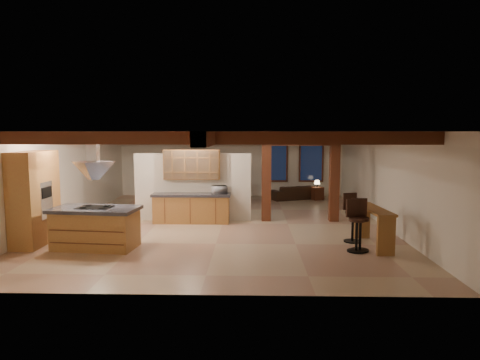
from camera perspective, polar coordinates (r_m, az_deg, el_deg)
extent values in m
plane|color=tan|center=(13.66, -2.34, -5.81)|extent=(12.00, 12.00, 0.00)
plane|color=silver|center=(19.39, -1.16, 2.15)|extent=(10.00, 0.00, 10.00)
plane|color=silver|center=(7.51, -5.50, -4.66)|extent=(10.00, 0.00, 10.00)
plane|color=silver|center=(14.64, -22.29, 0.29)|extent=(0.00, 12.00, 12.00)
plane|color=silver|center=(14.00, 18.50, 0.18)|extent=(0.00, 12.00, 12.00)
plane|color=black|center=(13.35, -2.40, 6.45)|extent=(12.00, 12.00, 0.00)
cube|color=#432710|center=(9.36, -4.09, 5.61)|extent=(10.00, 0.25, 0.28)
cube|color=#432710|center=(12.05, -2.82, 5.79)|extent=(10.00, 0.25, 0.28)
cube|color=#432710|center=(14.65, -2.05, 5.90)|extent=(10.00, 0.25, 0.28)
cube|color=#432710|center=(17.34, -1.49, 5.98)|extent=(10.00, 0.25, 0.28)
cube|color=#432710|center=(13.35, -2.40, 5.85)|extent=(0.28, 12.00, 0.28)
cube|color=#432710|center=(13.90, 3.54, 0.45)|extent=(0.30, 0.30, 2.90)
cube|color=#432710|center=(14.15, 12.48, 0.42)|extent=(0.30, 0.30, 2.90)
cube|color=#432710|center=(13.91, 8.12, 5.15)|extent=(2.50, 0.28, 0.28)
cube|color=silver|center=(14.06, -6.30, -0.94)|extent=(3.80, 0.18, 2.20)
cube|color=olive|center=(12.20, -25.73, -2.19)|extent=(0.64, 1.60, 2.40)
cube|color=silver|center=(12.07, -24.46, -2.45)|extent=(0.06, 0.62, 0.95)
cube|color=black|center=(12.03, -24.33, -1.51)|extent=(0.01, 0.50, 0.28)
cube|color=olive|center=(13.78, -6.48, -3.91)|extent=(2.40, 0.60, 0.86)
cube|color=black|center=(13.71, -6.51, -1.98)|extent=(2.50, 0.66, 0.08)
cube|color=olive|center=(13.81, -6.43, 2.05)|extent=(1.80, 0.34, 0.95)
cube|color=silver|center=(13.63, -6.54, 2.00)|extent=(1.74, 0.02, 0.90)
pyramid|color=silver|center=(11.11, -18.91, 0.05)|extent=(1.10, 1.10, 0.45)
cube|color=silver|center=(11.05, -19.06, 4.22)|extent=(0.26, 0.22, 0.73)
cube|color=#432710|center=(19.34, 4.76, 2.26)|extent=(1.10, 0.05, 1.70)
cube|color=black|center=(19.31, 4.77, 2.26)|extent=(0.95, 0.02, 1.55)
cube|color=#432710|center=(19.49, 9.47, 2.23)|extent=(1.10, 0.05, 1.70)
cube|color=black|center=(19.46, 9.48, 2.23)|extent=(0.95, 0.02, 1.55)
cube|color=#432710|center=(19.44, -5.60, 2.87)|extent=(0.65, 0.04, 0.85)
cube|color=#235329|center=(19.42, -5.61, 2.86)|extent=(0.55, 0.01, 0.75)
cylinder|color=silver|center=(11.09, -17.04, 6.03)|extent=(0.16, 0.16, 0.03)
cylinder|color=silver|center=(12.96, -7.00, 6.28)|extent=(0.16, 0.16, 0.03)
cylinder|color=silver|center=(11.88, -23.02, 5.81)|extent=(0.16, 0.16, 0.03)
cube|color=olive|center=(11.31, -18.68, -6.29)|extent=(2.06, 1.18, 0.94)
cube|color=black|center=(11.21, -18.77, -3.72)|extent=(2.20, 1.32, 0.09)
cube|color=black|center=(11.20, -18.78, -3.47)|extent=(0.87, 0.63, 0.02)
imported|color=#391B0E|center=(16.87, -3.72, -2.46)|extent=(1.82, 1.25, 0.59)
imported|color=black|center=(18.64, 7.22, -1.64)|extent=(2.18, 1.50, 0.59)
imported|color=silver|center=(13.59, -2.75, -1.31)|extent=(0.53, 0.43, 0.25)
cube|color=olive|center=(11.31, 17.41, -3.74)|extent=(0.61, 1.90, 0.06)
cube|color=olive|center=(10.64, 18.89, -7.10)|extent=(0.43, 0.13, 0.94)
cube|color=olive|center=(12.18, 15.96, -5.31)|extent=(0.43, 0.13, 0.94)
cube|color=#432710|center=(18.63, 10.21, -1.77)|extent=(0.58, 0.58, 0.55)
cylinder|color=black|center=(18.58, 10.24, -0.72)|extent=(0.05, 0.05, 0.14)
cone|color=#F5CE93|center=(18.56, 10.24, -0.29)|extent=(0.25, 0.25, 0.16)
cylinder|color=black|center=(10.79, 15.79, -5.01)|extent=(0.40, 0.40, 0.08)
cube|color=black|center=(10.93, 15.61, -3.50)|extent=(0.38, 0.06, 0.44)
cylinder|color=black|center=(10.88, 15.72, -7.07)|extent=(0.07, 0.07, 0.78)
cylinder|color=black|center=(10.97, 15.66, -8.98)|extent=(0.44, 0.44, 0.03)
cylinder|color=black|center=(10.70, 15.34, -5.13)|extent=(0.40, 0.40, 0.08)
cube|color=black|center=(10.80, 14.85, -3.63)|extent=(0.37, 0.16, 0.44)
cylinder|color=black|center=(10.78, 15.28, -7.19)|extent=(0.07, 0.07, 0.77)
cylinder|color=black|center=(10.87, 15.22, -9.11)|extent=(0.44, 0.44, 0.03)
cylinder|color=black|center=(11.61, 14.84, -4.15)|extent=(0.40, 0.40, 0.08)
cube|color=black|center=(11.73, 14.43, -2.76)|extent=(0.38, 0.15, 0.45)
cylinder|color=black|center=(11.69, 14.79, -6.09)|extent=(0.07, 0.07, 0.78)
cylinder|color=black|center=(11.77, 14.73, -7.90)|extent=(0.45, 0.45, 0.03)
cube|color=#432710|center=(16.27, -6.94, -2.09)|extent=(0.51, 0.51, 0.07)
cube|color=#432710|center=(16.44, -6.76, -0.57)|extent=(0.47, 0.11, 0.83)
cylinder|color=#432710|center=(16.18, -7.75, -3.10)|extent=(0.06, 0.06, 0.46)
cylinder|color=#432710|center=(16.09, -6.46, -3.14)|extent=(0.06, 0.06, 0.46)
cylinder|color=#432710|center=(16.54, -7.39, -2.89)|extent=(0.06, 0.06, 0.46)
cylinder|color=#432710|center=(16.45, -6.13, -2.93)|extent=(0.06, 0.06, 0.46)
cube|color=#432710|center=(17.75, -5.66, -1.37)|extent=(0.51, 0.51, 0.07)
cube|color=#432710|center=(17.48, -5.85, -0.14)|extent=(0.47, 0.11, 0.83)
cylinder|color=#432710|center=(17.93, -4.93, -2.14)|extent=(0.06, 0.06, 0.46)
cylinder|color=#432710|center=(18.02, -6.09, -2.11)|extent=(0.06, 0.06, 0.46)
cylinder|color=#432710|center=(17.57, -5.20, -2.32)|extent=(0.06, 0.06, 0.46)
cylinder|color=#432710|center=(17.66, -6.39, -2.29)|extent=(0.06, 0.06, 0.46)
cube|color=#432710|center=(16.09, -4.28, -2.16)|extent=(0.51, 0.51, 0.07)
cube|color=#432710|center=(16.26, -4.12, -0.62)|extent=(0.47, 0.11, 0.83)
cylinder|color=#432710|center=(15.99, -5.08, -3.18)|extent=(0.06, 0.06, 0.46)
cylinder|color=#432710|center=(15.91, -3.76, -3.22)|extent=(0.06, 0.06, 0.46)
cylinder|color=#432710|center=(16.35, -4.78, -2.97)|extent=(0.06, 0.06, 0.46)
cylinder|color=#432710|center=(16.28, -3.49, -3.00)|extent=(0.06, 0.06, 0.46)
cube|color=#432710|center=(17.59, -3.21, -1.42)|extent=(0.51, 0.51, 0.07)
cube|color=#432710|center=(17.31, -3.37, -0.19)|extent=(0.47, 0.11, 0.83)
cylinder|color=#432710|center=(17.77, -2.50, -2.20)|extent=(0.06, 0.06, 0.46)
cylinder|color=#432710|center=(17.85, -3.68, -2.17)|extent=(0.06, 0.06, 0.46)
cylinder|color=#432710|center=(17.41, -2.72, -2.38)|extent=(0.06, 0.06, 0.46)
cylinder|color=#432710|center=(17.48, -3.93, -2.35)|extent=(0.06, 0.06, 0.46)
cube|color=#432710|center=(15.95, -1.57, -2.22)|extent=(0.51, 0.51, 0.07)
cube|color=#432710|center=(16.12, -1.44, -0.67)|extent=(0.47, 0.11, 0.83)
cylinder|color=#432710|center=(15.84, -2.35, -3.26)|extent=(0.06, 0.06, 0.46)
cylinder|color=#432710|center=(15.78, -1.01, -3.29)|extent=(0.06, 0.06, 0.46)
cylinder|color=#432710|center=(16.20, -2.11, -3.04)|extent=(0.06, 0.06, 0.46)
cylinder|color=#432710|center=(16.14, -0.80, -3.07)|extent=(0.06, 0.06, 0.46)
cube|color=#432710|center=(17.46, -0.72, -1.47)|extent=(0.51, 0.51, 0.07)
cube|color=#432710|center=(17.18, -0.84, -0.23)|extent=(0.47, 0.11, 0.83)
cylinder|color=#432710|center=(17.65, -0.03, -2.25)|extent=(0.06, 0.06, 0.46)
cylinder|color=#432710|center=(17.71, -1.23, -2.23)|extent=(0.06, 0.06, 0.46)
cylinder|color=#432710|center=(17.28, -0.20, -2.44)|extent=(0.06, 0.06, 0.46)
cylinder|color=#432710|center=(17.34, -1.43, -2.41)|extent=(0.06, 0.06, 0.46)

